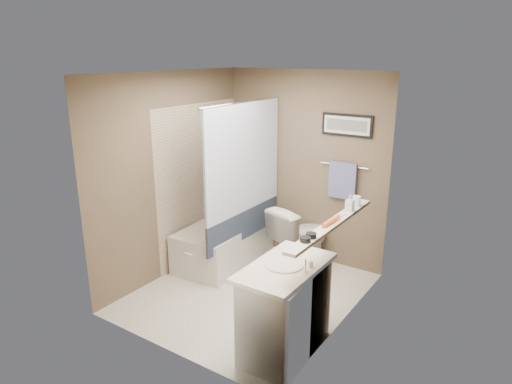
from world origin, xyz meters
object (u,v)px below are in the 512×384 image
Objects in this scene: candle_bowl_near at (305,239)px; soap_bottle at (350,203)px; vanity at (285,311)px; candle_bowl_far at (311,235)px; toilet at (300,237)px; glass_jar at (356,201)px; hair_brush_back at (333,220)px; hair_brush_front at (329,222)px; bathtub at (227,240)px.

soap_bottle reaches higher than candle_bowl_near.
candle_bowl_far is at bearing 20.19° from vanity.
vanity is (0.69, -1.56, -0.01)m from toilet.
candle_bowl_near is 0.57× the size of soap_bottle.
candle_bowl_near is 1.09m from glass_jar.
soap_bottle is at bearing 90.00° from candle_bowl_near.
hair_brush_front is at bearing -90.00° from hair_brush_back.
toilet is at bearing 150.93° from glass_jar.
candle_bowl_far is 0.35m from hair_brush_front.
hair_brush_front is (0.19, 0.44, 0.74)m from vanity.
hair_brush_back is at bearing -90.00° from glass_jar.
candle_bowl_far is at bearing -90.00° from glass_jar.
hair_brush_back reaches higher than candle_bowl_near.
candle_bowl_far is 0.57× the size of soap_bottle.
toilet is 5.11× the size of soap_bottle.
hair_brush_back is (1.79, -0.73, 0.89)m from bathtub.
hair_brush_back is at bearing 90.00° from candle_bowl_near.
vanity reaches higher than bathtub.
bathtub is 6.82× the size of hair_brush_front.
candle_bowl_near is (1.79, -1.27, 0.89)m from bathtub.
hair_brush_back is at bearing 147.28° from toilet.
bathtub is at bearing 168.83° from soap_bottle.
soap_bottle reaches higher than bathtub.
toilet is 3.69× the size of hair_brush_back.
candle_bowl_far is at bearing -90.00° from soap_bottle.
candle_bowl_near reaches higher than toilet.
toilet reaches higher than vanity.
bathtub is 16.67× the size of candle_bowl_far.
hair_brush_front is at bearing 90.00° from candle_bowl_near.
candle_bowl_near is 1.00× the size of candle_bowl_far.
hair_brush_back is 1.39× the size of soap_bottle.
toilet is 9.01× the size of candle_bowl_far.
candle_bowl_near is 0.54m from hair_brush_back.
bathtub is 16.67× the size of candle_bowl_near.
candle_bowl_far is 0.41× the size of hair_brush_front.
glass_jar reaches higher than toilet.
bathtub is 2.36m from candle_bowl_near.
bathtub is at bearing 174.32° from glass_jar.
bathtub is at bearing 144.56° from candle_bowl_near.
candle_bowl_near is (0.19, -0.02, 0.73)m from vanity.
bathtub is 1.67× the size of vanity.
glass_jar is at bearing -10.09° from bathtub.
soap_bottle reaches higher than vanity.
candle_bowl_near reaches higher than vanity.
toilet is 1.26m from glass_jar.
vanity is at bearing -113.00° from hair_brush_front.
toilet is 1.35m from soap_bottle.
toilet is at bearing 127.98° from hair_brush_front.
vanity is at bearing 131.04° from toilet.
candle_bowl_near is 0.41× the size of hair_brush_back.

